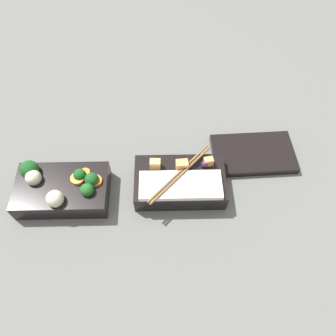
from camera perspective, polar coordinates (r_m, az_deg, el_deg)
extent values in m
plane|color=slate|center=(0.79, -7.38, -4.10)|extent=(3.00, 3.00, 0.00)
cube|color=black|center=(0.79, -17.84, -3.71)|extent=(0.21, 0.12, 0.05)
sphere|color=#236023|center=(0.74, -13.91, -3.71)|extent=(0.03, 0.03, 0.03)
sphere|color=#19511E|center=(0.76, -15.13, -1.17)|extent=(0.03, 0.03, 0.03)
sphere|color=#19511E|center=(0.80, -23.00, -0.24)|extent=(0.04, 0.04, 0.04)
sphere|color=#19511E|center=(0.75, -13.17, -2.17)|extent=(0.03, 0.03, 0.03)
cylinder|color=orange|center=(0.76, -15.48, -1.79)|extent=(0.04, 0.04, 0.01)
cylinder|color=orange|center=(0.77, -14.24, -0.77)|extent=(0.03, 0.03, 0.01)
cylinder|color=orange|center=(0.75, -12.52, -2.01)|extent=(0.04, 0.04, 0.01)
sphere|color=beige|center=(0.79, -22.41, -1.58)|extent=(0.04, 0.04, 0.04)
sphere|color=beige|center=(0.74, -19.09, -5.07)|extent=(0.04, 0.04, 0.04)
cube|color=black|center=(0.76, 2.05, -2.49)|extent=(0.21, 0.12, 0.05)
cube|color=silver|center=(0.72, 2.20, -3.02)|extent=(0.18, 0.07, 0.01)
cube|color=#EAB266|center=(0.75, -2.25, 0.70)|extent=(0.02, 0.02, 0.02)
cube|color=#F4A356|center=(0.74, 2.45, 0.46)|extent=(0.03, 0.02, 0.03)
cube|color=#F4A356|center=(0.76, 7.05, 1.12)|extent=(0.02, 0.02, 0.02)
sphere|color=#4C1E4C|center=(0.76, 6.38, 0.67)|extent=(0.02, 0.02, 0.02)
cylinder|color=olive|center=(0.73, 2.35, -1.09)|extent=(0.14, 0.15, 0.01)
cylinder|color=olive|center=(0.73, 1.93, -0.78)|extent=(0.14, 0.15, 0.01)
cube|color=black|center=(0.85, 14.57, 2.41)|extent=(0.21, 0.13, 0.02)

